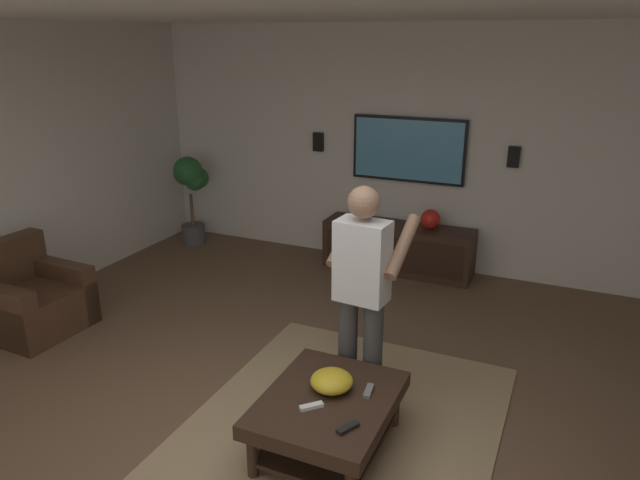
% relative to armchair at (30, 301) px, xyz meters
% --- Properties ---
extents(ground_plane, '(8.94, 8.94, 0.00)m').
position_rel_armchair_xyz_m(ground_plane, '(-0.69, -2.89, -0.28)').
color(ground_plane, brown).
extents(wall_back_tv, '(0.10, 6.99, 2.72)m').
position_rel_armchair_xyz_m(wall_back_tv, '(3.09, -2.89, 1.08)').
color(wall_back_tv, silver).
rests_on(wall_back_tv, ground).
extents(area_rug, '(2.59, 2.05, 0.01)m').
position_rel_armchair_xyz_m(area_rug, '(-0.24, -3.17, -0.27)').
color(area_rug, '#9E8460').
rests_on(area_rug, ground).
extents(armchair, '(0.83, 0.84, 0.82)m').
position_rel_armchair_xyz_m(armchair, '(0.00, 0.00, 0.00)').
color(armchair, '#472D1E').
rests_on(armchair, ground).
extents(coffee_table, '(1.00, 0.80, 0.40)m').
position_rel_armchair_xyz_m(coffee_table, '(-0.44, -3.17, 0.02)').
color(coffee_table, '#332116').
rests_on(coffee_table, ground).
extents(media_console, '(0.45, 1.70, 0.55)m').
position_rel_armchair_xyz_m(media_console, '(2.75, -2.66, -0.00)').
color(media_console, '#332116').
rests_on(media_console, ground).
extents(tv, '(0.05, 1.29, 0.73)m').
position_rel_armchair_xyz_m(tv, '(2.99, -2.66, 1.09)').
color(tv, black).
extents(person_standing, '(0.57, 0.57, 1.64)m').
position_rel_armchair_xyz_m(person_standing, '(0.19, -3.16, 0.65)').
color(person_standing, '#3F3F3F').
rests_on(person_standing, ground).
extents(potted_plant_tall, '(0.48, 0.38, 1.16)m').
position_rel_armchair_xyz_m(potted_plant_tall, '(2.56, 0.01, 0.48)').
color(potted_plant_tall, '#4C4C51').
rests_on(potted_plant_tall, ground).
extents(bowl, '(0.28, 0.28, 0.12)m').
position_rel_armchair_xyz_m(bowl, '(-0.35, -3.15, 0.18)').
color(bowl, gold).
rests_on(bowl, coffee_table).
extents(remote_white, '(0.14, 0.14, 0.02)m').
position_rel_armchair_xyz_m(remote_white, '(-0.58, -3.12, 0.13)').
color(remote_white, white).
rests_on(remote_white, coffee_table).
extents(remote_black, '(0.15, 0.11, 0.02)m').
position_rel_armchair_xyz_m(remote_black, '(-0.69, -3.40, 0.13)').
color(remote_black, black).
rests_on(remote_black, coffee_table).
extents(remote_grey, '(0.15, 0.06, 0.02)m').
position_rel_armchair_xyz_m(remote_grey, '(-0.28, -3.38, 0.13)').
color(remote_grey, slate).
rests_on(remote_grey, coffee_table).
extents(vase_round, '(0.22, 0.22, 0.22)m').
position_rel_armchair_xyz_m(vase_round, '(2.77, -3.01, 0.38)').
color(vase_round, red).
rests_on(vase_round, media_console).
extents(wall_speaker_left, '(0.06, 0.12, 0.22)m').
position_rel_armchair_xyz_m(wall_speaker_left, '(3.01, -3.79, 1.10)').
color(wall_speaker_left, black).
extents(wall_speaker_right, '(0.06, 0.12, 0.22)m').
position_rel_armchair_xyz_m(wall_speaker_right, '(3.01, -1.55, 1.10)').
color(wall_speaker_right, black).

